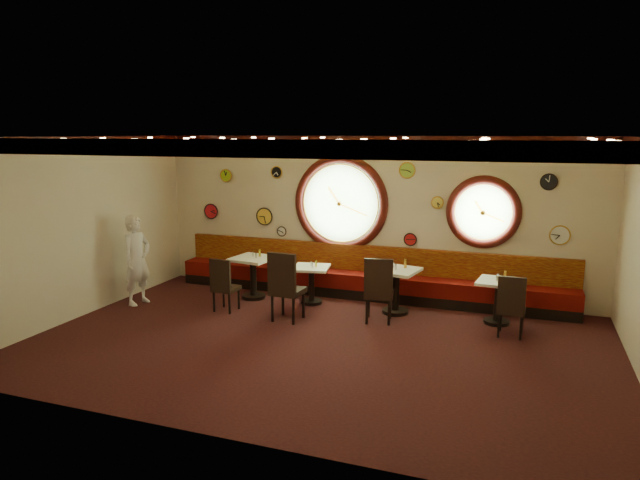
% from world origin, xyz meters
% --- Properties ---
extents(floor, '(9.00, 6.00, 0.00)m').
position_xyz_m(floor, '(0.00, 0.00, 0.00)').
color(floor, black).
rests_on(floor, ground).
extents(ceiling, '(9.00, 6.00, 0.02)m').
position_xyz_m(ceiling, '(0.00, 0.00, 3.20)').
color(ceiling, gold).
rests_on(ceiling, wall_back).
extents(wall_back, '(9.00, 0.02, 3.20)m').
position_xyz_m(wall_back, '(0.00, 3.00, 1.60)').
color(wall_back, beige).
rests_on(wall_back, floor).
extents(wall_front, '(9.00, 0.02, 3.20)m').
position_xyz_m(wall_front, '(0.00, -3.00, 1.60)').
color(wall_front, beige).
rests_on(wall_front, floor).
extents(wall_left, '(0.02, 6.00, 3.20)m').
position_xyz_m(wall_left, '(-4.50, 0.00, 1.60)').
color(wall_left, beige).
rests_on(wall_left, floor).
extents(molding_back, '(9.00, 0.10, 0.18)m').
position_xyz_m(molding_back, '(0.00, 2.95, 3.11)').
color(molding_back, '#3C0E0B').
rests_on(molding_back, wall_back).
extents(molding_front, '(9.00, 0.10, 0.18)m').
position_xyz_m(molding_front, '(0.00, -2.95, 3.11)').
color(molding_front, '#3C0E0B').
rests_on(molding_front, wall_back).
extents(molding_left, '(0.10, 6.00, 0.18)m').
position_xyz_m(molding_left, '(-4.45, 0.00, 3.11)').
color(molding_left, '#3C0E0B').
rests_on(molding_left, wall_back).
extents(banquette_base, '(8.00, 0.55, 0.20)m').
position_xyz_m(banquette_base, '(0.00, 2.72, 0.10)').
color(banquette_base, black).
rests_on(banquette_base, floor).
extents(banquette_seat, '(8.00, 0.55, 0.30)m').
position_xyz_m(banquette_seat, '(0.00, 2.72, 0.35)').
color(banquette_seat, '#560907').
rests_on(banquette_seat, banquette_base).
extents(banquette_back, '(8.00, 0.10, 0.55)m').
position_xyz_m(banquette_back, '(0.00, 2.94, 0.75)').
color(banquette_back, '#650D08').
rests_on(banquette_back, wall_back).
extents(porthole_left_glass, '(1.66, 0.02, 1.66)m').
position_xyz_m(porthole_left_glass, '(-0.60, 3.00, 1.85)').
color(porthole_left_glass, '#A0D37F').
rests_on(porthole_left_glass, wall_back).
extents(porthole_left_frame, '(1.98, 0.18, 1.98)m').
position_xyz_m(porthole_left_frame, '(-0.60, 2.98, 1.85)').
color(porthole_left_frame, '#3C0E0B').
rests_on(porthole_left_frame, wall_back).
extents(porthole_left_ring, '(1.61, 0.03, 1.61)m').
position_xyz_m(porthole_left_ring, '(-0.60, 2.95, 1.85)').
color(porthole_left_ring, gold).
rests_on(porthole_left_ring, wall_back).
extents(porthole_right_glass, '(1.10, 0.02, 1.10)m').
position_xyz_m(porthole_right_glass, '(2.20, 3.00, 1.80)').
color(porthole_right_glass, '#A0D37F').
rests_on(porthole_right_glass, wall_back).
extents(porthole_right_frame, '(1.38, 0.18, 1.38)m').
position_xyz_m(porthole_right_frame, '(2.20, 2.98, 1.80)').
color(porthole_right_frame, '#3C0E0B').
rests_on(porthole_right_frame, wall_back).
extents(porthole_right_ring, '(1.09, 0.03, 1.09)m').
position_xyz_m(porthole_right_ring, '(2.20, 2.95, 1.80)').
color(porthole_right_ring, gold).
rests_on(porthole_right_ring, wall_back).
extents(wall_clock_0, '(0.26, 0.03, 0.26)m').
position_xyz_m(wall_clock_0, '(-3.20, 2.96, 2.35)').
color(wall_clock_0, '#89C226').
rests_on(wall_clock_0, wall_back).
extents(wall_clock_1, '(0.32, 0.03, 0.32)m').
position_xyz_m(wall_clock_1, '(-3.60, 2.96, 1.55)').
color(wall_clock_1, red).
rests_on(wall_clock_1, wall_back).
extents(wall_clock_2, '(0.24, 0.03, 0.24)m').
position_xyz_m(wall_clock_2, '(-2.00, 2.96, 2.45)').
color(wall_clock_2, black).
rests_on(wall_clock_2, wall_back).
extents(wall_clock_3, '(0.34, 0.03, 0.34)m').
position_xyz_m(wall_clock_3, '(3.55, 2.96, 1.45)').
color(wall_clock_3, white).
rests_on(wall_clock_3, wall_back).
extents(wall_clock_4, '(0.28, 0.03, 0.28)m').
position_xyz_m(wall_clock_4, '(3.30, 2.96, 2.40)').
color(wall_clock_4, black).
rests_on(wall_clock_4, wall_back).
extents(wall_clock_5, '(0.36, 0.03, 0.36)m').
position_xyz_m(wall_clock_5, '(-2.30, 2.96, 1.50)').
color(wall_clock_5, gold).
rests_on(wall_clock_5, wall_back).
extents(wall_clock_6, '(0.24, 0.03, 0.24)m').
position_xyz_m(wall_clock_6, '(0.85, 2.96, 1.20)').
color(wall_clock_6, red).
rests_on(wall_clock_6, wall_back).
extents(wall_clock_7, '(0.30, 0.03, 0.30)m').
position_xyz_m(wall_clock_7, '(0.75, 2.96, 2.55)').
color(wall_clock_7, '#8EBF3B').
rests_on(wall_clock_7, wall_back).
extents(wall_clock_8, '(0.22, 0.03, 0.22)m').
position_xyz_m(wall_clock_8, '(1.35, 2.96, 1.95)').
color(wall_clock_8, gold).
rests_on(wall_clock_8, wall_back).
extents(wall_clock_9, '(0.20, 0.03, 0.20)m').
position_xyz_m(wall_clock_9, '(-1.90, 2.96, 1.20)').
color(wall_clock_9, silver).
rests_on(wall_clock_9, wall_back).
extents(table_a, '(0.85, 0.85, 0.83)m').
position_xyz_m(table_a, '(-2.08, 1.93, 0.53)').
color(table_a, black).
rests_on(table_a, floor).
extents(table_b, '(0.78, 0.78, 0.73)m').
position_xyz_m(table_b, '(-0.86, 1.99, 0.46)').
color(table_b, black).
rests_on(table_b, floor).
extents(table_c, '(0.89, 0.89, 0.83)m').
position_xyz_m(table_c, '(0.80, 1.94, 0.52)').
color(table_c, black).
rests_on(table_c, floor).
extents(table_d, '(0.77, 0.77, 0.77)m').
position_xyz_m(table_d, '(2.59, 1.96, 0.48)').
color(table_d, black).
rests_on(table_d, floor).
extents(chair_a, '(0.44, 0.44, 0.62)m').
position_xyz_m(chair_a, '(-2.20, 0.93, 0.58)').
color(chair_a, black).
rests_on(chair_a, floor).
extents(chair_b, '(0.55, 0.55, 0.77)m').
position_xyz_m(chair_b, '(-0.91, 0.80, 0.71)').
color(chair_b, black).
rests_on(chair_b, floor).
extents(chair_c, '(0.57, 0.57, 0.72)m').
position_xyz_m(chair_c, '(0.64, 1.28, 0.67)').
color(chair_c, black).
rests_on(chair_c, floor).
extents(chair_d, '(0.45, 0.45, 0.64)m').
position_xyz_m(chair_d, '(2.82, 1.32, 0.59)').
color(chair_d, black).
rests_on(chair_d, floor).
extents(condiment_a_salt, '(0.03, 0.03, 0.09)m').
position_xyz_m(condiment_a_salt, '(-2.12, 2.01, 0.88)').
color(condiment_a_salt, silver).
rests_on(condiment_a_salt, table_a).
extents(condiment_b_salt, '(0.03, 0.03, 0.09)m').
position_xyz_m(condiment_b_salt, '(-0.89, 2.05, 0.77)').
color(condiment_b_salt, silver).
rests_on(condiment_b_salt, table_b).
extents(condiment_c_salt, '(0.03, 0.03, 0.09)m').
position_xyz_m(condiment_c_salt, '(0.73, 2.03, 0.88)').
color(condiment_c_salt, silver).
rests_on(condiment_c_salt, table_c).
extents(condiment_d_salt, '(0.04, 0.04, 0.10)m').
position_xyz_m(condiment_d_salt, '(2.56, 2.03, 0.82)').
color(condiment_d_salt, silver).
rests_on(condiment_d_salt, table_d).
extents(condiment_a_pepper, '(0.03, 0.03, 0.09)m').
position_xyz_m(condiment_a_pepper, '(-2.01, 1.92, 0.88)').
color(condiment_a_pepper, silver).
rests_on(condiment_a_pepper, table_a).
extents(condiment_b_pepper, '(0.03, 0.03, 0.09)m').
position_xyz_m(condiment_b_pepper, '(-0.81, 1.91, 0.77)').
color(condiment_b_pepper, silver).
rests_on(condiment_b_pepper, table_b).
extents(condiment_c_pepper, '(0.04, 0.04, 0.11)m').
position_xyz_m(condiment_c_pepper, '(0.81, 1.87, 0.89)').
color(condiment_c_pepper, silver).
rests_on(condiment_c_pepper, table_c).
extents(condiment_d_pepper, '(0.04, 0.04, 0.10)m').
position_xyz_m(condiment_d_pepper, '(2.55, 1.94, 0.82)').
color(condiment_d_pepper, silver).
rests_on(condiment_d_pepper, table_d).
extents(condiment_a_bottle, '(0.05, 0.05, 0.15)m').
position_xyz_m(condiment_a_bottle, '(-1.98, 2.04, 0.91)').
color(condiment_a_bottle, gold).
rests_on(condiment_a_bottle, table_a).
extents(condiment_b_bottle, '(0.04, 0.04, 0.14)m').
position_xyz_m(condiment_b_bottle, '(-0.78, 2.01, 0.80)').
color(condiment_b_bottle, yellow).
rests_on(condiment_b_bottle, table_b).
extents(condiment_c_bottle, '(0.05, 0.05, 0.17)m').
position_xyz_m(condiment_c_bottle, '(0.94, 2.07, 0.92)').
color(condiment_c_bottle, gold).
rests_on(condiment_c_bottle, table_c).
extents(condiment_d_bottle, '(0.05, 0.05, 0.16)m').
position_xyz_m(condiment_d_bottle, '(2.68, 2.05, 0.85)').
color(condiment_d_bottle, gold).
rests_on(condiment_d_bottle, table_d).
extents(waiter, '(0.50, 0.69, 1.72)m').
position_xyz_m(waiter, '(-4.00, 0.84, 0.86)').
color(waiter, white).
rests_on(waiter, floor).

